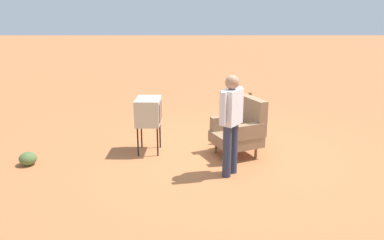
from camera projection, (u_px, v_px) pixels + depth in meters
ground_plane at (226, 153)px, 7.23m from camera, size 60.00×60.00×0.00m
armchair at (241, 129)px, 7.02m from camera, size 1.01×1.02×1.06m
side_table at (243, 114)px, 7.80m from camera, size 0.56×0.56×0.65m
tv_on_stand at (149, 112)px, 7.09m from camera, size 0.61×0.46×1.03m
person_standing at (231, 119)px, 6.05m from camera, size 0.48×0.39×1.64m
bottle_wine_green at (236, 103)px, 7.55m from camera, size 0.07×0.07×0.32m
soda_can_blue at (243, 106)px, 7.78m from camera, size 0.07×0.07×0.12m
bottle_short_clear at (251, 105)px, 7.65m from camera, size 0.06×0.06×0.20m
bottle_tall_amber at (250, 100)px, 7.89m from camera, size 0.07×0.07×0.30m
flower_vase at (257, 104)px, 7.57m from camera, size 0.15×0.10×0.27m
shrub_mid at (28, 159)px, 6.66m from camera, size 0.30×0.30×0.23m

